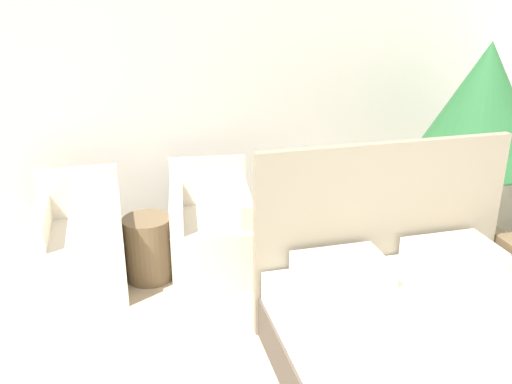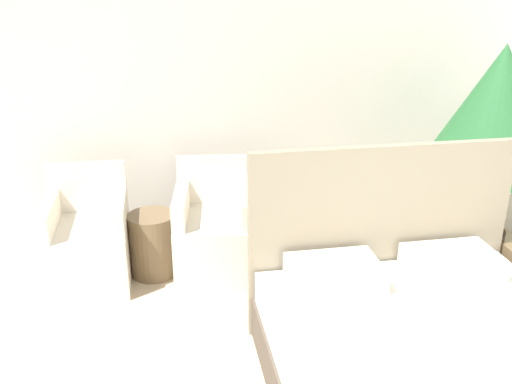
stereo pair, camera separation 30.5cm
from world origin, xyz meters
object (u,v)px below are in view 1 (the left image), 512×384
(bed, at_px, (455,368))
(side_table, at_px, (148,248))
(armchair_near_window_right, at_px, (211,237))
(armchair_near_window_left, at_px, (82,252))
(potted_palm, at_px, (482,111))

(bed, xyz_separation_m, side_table, (-1.50, 1.90, -0.02))
(bed, relative_size, armchair_near_window_right, 2.44)
(bed, xyz_separation_m, armchair_near_window_left, (-1.99, 1.88, 0.02))
(armchair_near_window_right, distance_m, potted_palm, 2.38)
(bed, height_order, armchair_near_window_right, bed)
(potted_palm, bearing_deg, armchair_near_window_left, 175.96)
(potted_palm, height_order, side_table, potted_palm)
(bed, xyz_separation_m, armchair_near_window_right, (-1.00, 1.88, 0.02))
(armchair_near_window_right, bearing_deg, bed, -54.50)
(armchair_near_window_left, height_order, armchair_near_window_right, same)
(armchair_near_window_right, bearing_deg, armchair_near_window_left, -172.65)
(armchair_near_window_right, xyz_separation_m, side_table, (-0.50, 0.03, -0.04))
(armchair_near_window_left, height_order, side_table, armchair_near_window_left)
(potted_palm, distance_m, side_table, 2.85)
(side_table, bearing_deg, potted_palm, -5.34)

